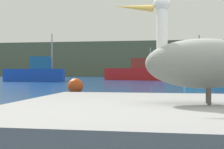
{
  "coord_description": "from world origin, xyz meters",
  "views": [
    {
      "loc": [
        -0.37,
        -2.33,
        1.13
      ],
      "look_at": [
        -4.79,
        23.18,
        0.82
      ],
      "focal_mm": 52.5,
      "sensor_mm": 36.0,
      "label": 1
    }
  ],
  "objects_px": {
    "mooring_buoy": "(76,86)",
    "fishing_boat_teal": "(223,72)",
    "fishing_boat_red": "(135,72)",
    "pelican": "(200,61)",
    "fishing_boat_blue": "(36,72)"
  },
  "relations": [
    {
      "from": "fishing_boat_red",
      "to": "mooring_buoy",
      "type": "xyz_separation_m",
      "value": [
        -0.37,
        -24.66,
        -0.53
      ]
    },
    {
      "from": "fishing_boat_teal",
      "to": "fishing_boat_blue",
      "type": "distance_m",
      "value": 19.1
    },
    {
      "from": "fishing_boat_red",
      "to": "fishing_boat_blue",
      "type": "bearing_deg",
      "value": -126.62
    },
    {
      "from": "fishing_boat_teal",
      "to": "fishing_boat_red",
      "type": "bearing_deg",
      "value": -57.2
    },
    {
      "from": "mooring_buoy",
      "to": "fishing_boat_red",
      "type": "bearing_deg",
      "value": 89.14
    },
    {
      "from": "pelican",
      "to": "mooring_buoy",
      "type": "xyz_separation_m",
      "value": [
        -4.69,
        12.54,
        -0.82
      ]
    },
    {
      "from": "mooring_buoy",
      "to": "fishing_boat_teal",
      "type": "bearing_deg",
      "value": 55.19
    },
    {
      "from": "fishing_boat_teal",
      "to": "mooring_buoy",
      "type": "height_order",
      "value": "fishing_boat_teal"
    },
    {
      "from": "pelican",
      "to": "fishing_boat_blue",
      "type": "relative_size",
      "value": 0.18
    },
    {
      "from": "pelican",
      "to": "fishing_boat_blue",
      "type": "distance_m",
      "value": 33.57
    },
    {
      "from": "fishing_boat_red",
      "to": "mooring_buoy",
      "type": "bearing_deg",
      "value": -71.91
    },
    {
      "from": "pelican",
      "to": "fishing_boat_red",
      "type": "distance_m",
      "value": 37.45
    },
    {
      "from": "fishing_boat_blue",
      "to": "pelican",
      "type": "bearing_deg",
      "value": -76.13
    },
    {
      "from": "pelican",
      "to": "mooring_buoy",
      "type": "height_order",
      "value": "pelican"
    },
    {
      "from": "pelican",
      "to": "mooring_buoy",
      "type": "relative_size",
      "value": 1.57
    }
  ]
}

